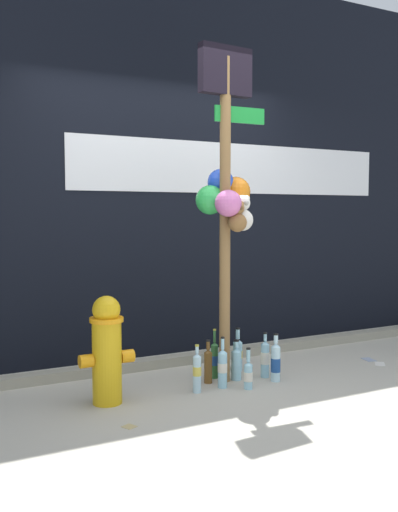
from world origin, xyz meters
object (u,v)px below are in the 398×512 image
object	(u,v)px
bottle_4	(215,359)
bottle_7	(236,363)
bottle_0	(197,372)
bottle_8	(248,374)
memorial_post	(227,183)
bottle_1	(225,353)
bottle_9	(276,362)
fire_hydrant	(107,349)
bottle_2	(265,358)
bottle_5	(238,353)
bottle_6	(208,365)
bottle_3	(223,367)

from	to	relation	value
bottle_4	bottle_7	world-z (taller)	bottle_4
bottle_0	bottle_8	xyz separation A→B (m)	(0.37, -0.11, -0.04)
memorial_post	bottle_1	size ratio (longest dim) A/B	6.83
bottle_1	memorial_post	bearing A→B (deg)	-118.47
bottle_9	bottle_0	bearing A→B (deg)	176.83
fire_hydrant	bottle_0	bearing A→B (deg)	-6.67
bottle_2	bottle_5	bearing A→B (deg)	106.66
bottle_6	bottle_9	bearing A→B (deg)	-22.75
fire_hydrant	bottle_3	size ratio (longest dim) A/B	1.93
bottle_5	bottle_9	distance (m)	0.42
bottle_2	bottle_9	xyz separation A→B (m)	(0.01, -0.13, -0.00)
bottle_2	bottle_6	xyz separation A→B (m)	(-0.47, 0.07, -0.01)
bottle_6	bottle_8	bearing A→B (deg)	-55.09
bottle_1	bottle_6	distance (m)	0.40
bottle_5	bottle_7	bearing A→B (deg)	-123.71
fire_hydrant	bottle_1	xyz separation A→B (m)	(1.14, 0.35, -0.23)
fire_hydrant	bottle_7	bearing A→B (deg)	3.22
bottle_0	bottle_4	size ratio (longest dim) A/B	0.90
bottle_3	bottle_8	size ratio (longest dim) A/B	1.24
bottle_0	fire_hydrant	bearing A→B (deg)	173.33
fire_hydrant	bottle_5	size ratio (longest dim) A/B	2.09
bottle_1	bottle_0	bearing A→B (deg)	-138.56
bottle_3	bottle_5	distance (m)	0.50
bottle_4	bottle_0	bearing A→B (deg)	-138.38
memorial_post	bottle_9	size ratio (longest dim) A/B	6.76
memorial_post	bottle_1	xyz separation A→B (m)	(0.14, 0.26, -1.39)
bottle_2	fire_hydrant	bearing A→B (deg)	-179.32
bottle_6	bottle_7	size ratio (longest dim) A/B	1.06
fire_hydrant	bottle_7	xyz separation A→B (m)	(1.07, 0.06, -0.24)
bottle_3	bottle_9	bearing A→B (deg)	-6.50
bottle_7	bottle_2	bearing A→B (deg)	-10.61
bottle_9	fire_hydrant	bearing A→B (deg)	175.09
bottle_2	memorial_post	bearing A→B (deg)	166.13
fire_hydrant	bottle_0	xyz separation A→B (m)	(0.65, -0.08, -0.22)
bottle_2	bottle_3	world-z (taller)	bottle_3
bottle_0	bottle_2	size ratio (longest dim) A/B	0.97
fire_hydrant	bottle_6	bearing A→B (deg)	6.12
bottle_5	bottle_6	xyz separation A→B (m)	(-0.39, -0.20, -0.00)
bottle_0	bottle_8	size ratio (longest dim) A/B	1.14
memorial_post	bottle_7	size ratio (longest dim) A/B	8.01
memorial_post	bottle_9	bearing A→B (deg)	-32.54
bottle_1	bottle_4	distance (m)	0.26
bottle_5	bottle_7	xyz separation A→B (m)	(-0.16, -0.23, -0.01)
bottle_7	bottle_9	world-z (taller)	bottle_9
bottle_4	bottle_8	bearing A→B (deg)	-77.52
bottle_4	bottle_9	bearing A→B (deg)	-38.26
bottle_0	bottle_9	size ratio (longest dim) A/B	0.94
bottle_1	bottle_3	xyz separation A→B (m)	(-0.26, -0.41, 0.01)
fire_hydrant	bottle_7	size ratio (longest dim) A/B	2.34
bottle_8	bottle_9	size ratio (longest dim) A/B	0.83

